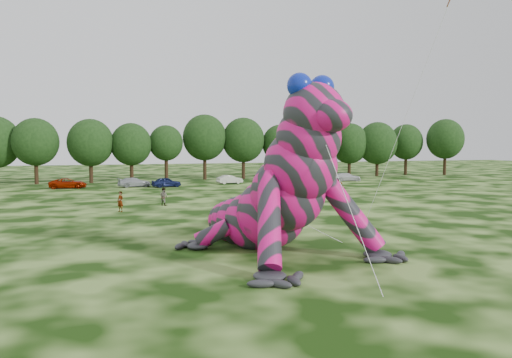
{
  "coord_description": "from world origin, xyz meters",
  "views": [
    {
      "loc": [
        -8.38,
        -20.92,
        5.99
      ],
      "look_at": [
        -0.41,
        5.0,
        4.0
      ],
      "focal_mm": 35.0,
      "sensor_mm": 36.0,
      "label": 1
    }
  ],
  "objects_px": {
    "tree_12": "(280,151)",
    "tree_16": "(406,150)",
    "tree_8": "(131,152)",
    "car_7": "(347,177)",
    "car_2": "(68,183)",
    "spectator_5": "(275,208)",
    "inflatable_gecko": "(257,166)",
    "tree_13": "(320,148)",
    "car_4": "(166,182)",
    "tree_14": "(349,150)",
    "car_5": "(230,179)",
    "tree_15": "(377,149)",
    "spectator_1": "(164,197)",
    "tree_7": "(91,151)",
    "spectator_3": "(339,186)",
    "spectator_2": "(295,190)",
    "flying_kite": "(445,14)",
    "tree_17": "(445,147)",
    "spectator_0": "(120,202)",
    "tree_11": "(243,148)",
    "car_3": "(134,182)",
    "car_6": "(304,177)",
    "tree_9": "(166,153)",
    "tree_6": "(36,151)",
    "tree_10": "(205,147)"
  },
  "relations": [
    {
      "from": "tree_12",
      "to": "tree_16",
      "type": "xyz_separation_m",
      "value": [
        25.44,
        1.63,
        0.2
      ]
    },
    {
      "from": "tree_8",
      "to": "car_7",
      "type": "height_order",
      "value": "tree_8"
    },
    {
      "from": "car_2",
      "to": "spectator_5",
      "type": "xyz_separation_m",
      "value": [
        17.19,
        -32.77,
        0.24
      ]
    },
    {
      "from": "inflatable_gecko",
      "to": "tree_12",
      "type": "xyz_separation_m",
      "value": [
        20.07,
        51.74,
        -0.19
      ]
    },
    {
      "from": "tree_13",
      "to": "car_4",
      "type": "xyz_separation_m",
      "value": [
        -27.42,
        -10.76,
        -4.4
      ]
    },
    {
      "from": "tree_14",
      "to": "spectator_5",
      "type": "bearing_deg",
      "value": -123.99
    },
    {
      "from": "car_5",
      "to": "tree_13",
      "type": "bearing_deg",
      "value": -78.05
    },
    {
      "from": "tree_15",
      "to": "spectator_1",
      "type": "distance_m",
      "value": 51.92
    },
    {
      "from": "tree_7",
      "to": "tree_13",
      "type": "relative_size",
      "value": 0.94
    },
    {
      "from": "spectator_1",
      "to": "spectator_3",
      "type": "height_order",
      "value": "spectator_3"
    },
    {
      "from": "car_2",
      "to": "spectator_2",
      "type": "distance_m",
      "value": 30.61
    },
    {
      "from": "car_7",
      "to": "spectator_5",
      "type": "bearing_deg",
      "value": 148.77
    },
    {
      "from": "tree_16",
      "to": "car_4",
      "type": "bearing_deg",
      "value": -164.13
    },
    {
      "from": "flying_kite",
      "to": "car_4",
      "type": "relative_size",
      "value": 4.11
    },
    {
      "from": "tree_17",
      "to": "spectator_0",
      "type": "relative_size",
      "value": 5.78
    },
    {
      "from": "flying_kite",
      "to": "tree_11",
      "type": "height_order",
      "value": "flying_kite"
    },
    {
      "from": "tree_13",
      "to": "car_3",
      "type": "distance_m",
      "value": 33.13
    },
    {
      "from": "tree_11",
      "to": "car_5",
      "type": "height_order",
      "value": "tree_11"
    },
    {
      "from": "car_6",
      "to": "spectator_3",
      "type": "xyz_separation_m",
      "value": [
        -2.73,
        -17.16,
        0.19
      ]
    },
    {
      "from": "tree_9",
      "to": "tree_14",
      "type": "height_order",
      "value": "tree_14"
    },
    {
      "from": "tree_16",
      "to": "spectator_2",
      "type": "distance_m",
      "value": 44.67
    },
    {
      "from": "spectator_0",
      "to": "spectator_5",
      "type": "height_order",
      "value": "spectator_5"
    },
    {
      "from": "tree_7",
      "to": "tree_17",
      "type": "distance_m",
      "value": 62.03
    },
    {
      "from": "spectator_1",
      "to": "tree_6",
      "type": "bearing_deg",
      "value": -15.48
    },
    {
      "from": "tree_8",
      "to": "spectator_5",
      "type": "distance_m",
      "value": 42.43
    },
    {
      "from": "spectator_2",
      "to": "tree_15",
      "type": "bearing_deg",
      "value": 36.02
    },
    {
      "from": "tree_17",
      "to": "spectator_1",
      "type": "relative_size",
      "value": 6.1
    },
    {
      "from": "car_5",
      "to": "inflatable_gecko",
      "type": "bearing_deg",
      "value": 156.12
    },
    {
      "from": "tree_7",
      "to": "car_2",
      "type": "xyz_separation_m",
      "value": [
        -2.72,
        -8.45,
        -4.08
      ]
    },
    {
      "from": "tree_14",
      "to": "tree_16",
      "type": "xyz_separation_m",
      "value": [
        11.99,
        0.65,
        -0.01
      ]
    },
    {
      "from": "tree_11",
      "to": "tree_7",
      "type": "bearing_deg",
      "value": -176.67
    },
    {
      "from": "spectator_0",
      "to": "tree_15",
      "type": "bearing_deg",
      "value": 86.76
    },
    {
      "from": "tree_7",
      "to": "spectator_5",
      "type": "height_order",
      "value": "tree_7"
    },
    {
      "from": "tree_16",
      "to": "tree_7",
      "type": "bearing_deg",
      "value": -177.35
    },
    {
      "from": "tree_12",
      "to": "tree_16",
      "type": "height_order",
      "value": "tree_16"
    },
    {
      "from": "spectator_5",
      "to": "tree_12",
      "type": "bearing_deg",
      "value": 75.99
    },
    {
      "from": "tree_15",
      "to": "spectator_2",
      "type": "relative_size",
      "value": 6.11
    },
    {
      "from": "tree_8",
      "to": "tree_16",
      "type": "bearing_deg",
      "value": 2.75
    },
    {
      "from": "flying_kite",
      "to": "spectator_0",
      "type": "distance_m",
      "value": 29.12
    },
    {
      "from": "tree_11",
      "to": "car_5",
      "type": "bearing_deg",
      "value": -117.15
    },
    {
      "from": "inflatable_gecko",
      "to": "tree_9",
      "type": "distance_m",
      "value": 51.36
    },
    {
      "from": "tree_12",
      "to": "tree_16",
      "type": "bearing_deg",
      "value": 3.67
    },
    {
      "from": "tree_16",
      "to": "car_3",
      "type": "height_order",
      "value": "tree_16"
    },
    {
      "from": "inflatable_gecko",
      "to": "spectator_1",
      "type": "xyz_separation_m",
      "value": [
        -2.86,
        20.69,
        -3.83
      ]
    },
    {
      "from": "car_2",
      "to": "spectator_5",
      "type": "bearing_deg",
      "value": -151.32
    },
    {
      "from": "tree_8",
      "to": "tree_14",
      "type": "relative_size",
      "value": 0.95
    },
    {
      "from": "spectator_0",
      "to": "tree_7",
      "type": "bearing_deg",
      "value": 145.01
    },
    {
      "from": "spectator_3",
      "to": "spectator_0",
      "type": "relative_size",
      "value": 1.06
    },
    {
      "from": "tree_10",
      "to": "car_5",
      "type": "height_order",
      "value": "tree_10"
    },
    {
      "from": "tree_15",
      "to": "tree_14",
      "type": "bearing_deg",
      "value": 169.26
    }
  ]
}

